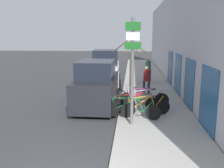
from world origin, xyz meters
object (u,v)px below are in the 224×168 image
Objects in this scene: bicycle_2 at (135,104)px; parked_car_0 at (97,86)px; signpost at (132,68)px; pedestrian_far at (148,68)px; parked_car_1 at (106,69)px; bicycle_4 at (144,99)px; street_tree at (131,67)px; pedestrian_near at (147,78)px; bicycle_1 at (146,107)px; bicycle_3 at (145,101)px; bicycle_0 at (132,109)px.

parked_car_0 is (-1.87, 1.17, 0.53)m from bicycle_2.
signpost reaches higher than bicycle_2.
pedestrian_far is (1.17, 9.35, -1.17)m from signpost.
signpost is 0.90× the size of parked_car_1.
bicycle_4 is 2.29m from street_tree.
bicycle_2 is 3.54m from pedestrian_near.
street_tree reaches higher than parked_car_0.
bicycle_4 is 0.69× the size of street_tree.
bicycle_4 is at bearing -19.35° from bicycle_1.
bicycle_3 reaches higher than bicycle_1.
parked_car_1 reaches higher than bicycle_0.
signpost reaches higher than bicycle_1.
bicycle_0 is 1.85m from bicycle_4.
bicycle_2 is at bearing -104.62° from pedestrian_near.
parked_car_1 is at bearing -1.45° from bicycle_1.
bicycle_1 is 0.88m from bicycle_3.
pedestrian_near is at bearing -27.58° from bicycle_2.
pedestrian_near is at bearing -55.37° from parked_car_1.
parked_car_0 is 5.70m from parked_car_1.
street_tree reaches higher than bicycle_3.
bicycle_0 is at bearing 102.13° from bicycle_1.
bicycle_2 is 2.27m from parked_car_0.
bicycle_3 is 0.51m from bicycle_4.
bicycle_3 is at bearing -97.78° from pedestrian_near.
bicycle_1 is at bearing -96.87° from pedestrian_near.
bicycle_0 is at bearing -49.48° from parked_car_0.
bicycle_1 is 0.70m from bicycle_2.
pedestrian_far is at bearing 66.78° from parked_car_0.
pedestrian_far is 0.50× the size of street_tree.
parked_car_1 is at bearing -8.17° from bicycle_3.
street_tree reaches higher than bicycle_1.
street_tree is at bearing -98.62° from pedestrian_far.
pedestrian_near reaches higher than bicycle_4.
parked_car_0 is 7.17m from pedestrian_far.
bicycle_3 is 0.63× the size of street_tree.
parked_car_1 is at bearing 102.45° from signpost.
pedestrian_far is at bearing 2.51° from bicycle_0.
parked_car_0 is (-2.31, 1.72, 0.52)m from bicycle_1.
bicycle_1 is (0.59, 1.07, -1.78)m from signpost.
bicycle_1 is 3.50m from street_tree.
bicycle_1 is 0.99× the size of bicycle_3.
bicycle_0 is at bearing 126.23° from bicycle_3.
parked_car_0 is (-1.74, 2.08, 0.51)m from bicycle_0.
signpost is 9.49m from pedestrian_far.
bicycle_0 is 2.76m from parked_car_0.
pedestrian_far is (0.60, 6.88, 0.59)m from bicycle_4.
bicycle_1 is 4.02m from pedestrian_near.
bicycle_3 is 3.14m from pedestrian_near.
pedestrian_far is (0.35, 4.30, 0.05)m from pedestrian_near.
pedestrian_far is at bearing 76.29° from street_tree.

